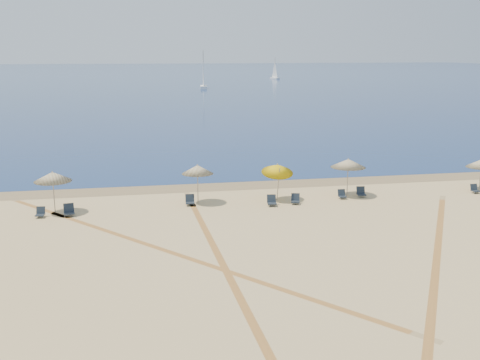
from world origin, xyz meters
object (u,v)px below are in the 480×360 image
Objects in this scene: umbrella_2 at (198,169)px; umbrella_3 at (277,169)px; umbrella_4 at (348,163)px; chair_5 at (295,199)px; sailboat_0 at (275,72)px; chair_6 at (342,195)px; sailboat_1 at (203,77)px; chair_8 at (475,189)px; chair_4 at (272,201)px; umbrella_1 at (53,177)px; chair_3 at (190,201)px; chair_7 at (361,192)px; chair_2 at (69,211)px; chair_1 at (40,213)px.

umbrella_2 is 5.10m from umbrella_3.
umbrella_4 reaches higher than chair_5.
sailboat_0 reaches higher than chair_5.
sailboat_1 is at bearing 88.25° from chair_6.
umbrella_3 is 1.03× the size of umbrella_4.
chair_8 is 113.37m from sailboat_1.
chair_4 is (-5.54, -1.54, -1.90)m from umbrella_4.
umbrella_4 is at bearing 2.35° from umbrella_1.
umbrella_1 reaches higher than chair_3.
umbrella_4 is 4.61m from chair_5.
chair_4 reaches higher than chair_5.
umbrella_2 is at bearing -119.46° from sailboat_0.
chair_7 is (10.79, -0.41, -1.87)m from umbrella_2.
chair_5 is (13.77, 0.16, -0.03)m from chair_2.
chair_1 is 1.05× the size of chair_8.
chair_5 is (15.38, 0.14, 0.02)m from chair_1.
umbrella_2 reaches higher than chair_5.
umbrella_3 is at bearing -173.19° from chair_7.
chair_5 is 0.10× the size of sailboat_0.
sailboat_1 is (-4.34, 113.26, 2.62)m from chair_8.
umbrella_4 is at bearing 158.91° from chair_7.
chair_1 is 8.87m from chair_3.
umbrella_2 is 4.21× the size of chair_8.
chair_6 is (18.02, 0.10, -1.95)m from umbrella_1.
chair_1 is at bearing -168.94° from chair_7.
chair_2 is 1.04× the size of chair_5.
umbrella_3 is at bearing 177.82° from chair_8.
sailboat_1 reaches higher than umbrella_3.
sailboat_0 is at bearing 77.31° from chair_3.
chair_5 is at bearing -167.21° from chair_6.
chair_5 is at bearing -87.98° from sailboat_1.
sailboat_0 reaches higher than chair_7.
chair_1 is 1.61m from chair_2.
chair_2 reaches higher than chair_3.
umbrella_2 is at bearing 41.69° from chair_3.
umbrella_3 is 162.75m from sailboat_0.
sailboat_0 reaches higher than chair_4.
sailboat_0 reaches higher than umbrella_2.
chair_6 is at bearing -116.20° from sailboat_0.
chair_7 is (5.69, -0.12, -1.80)m from umbrella_3.
umbrella_1 reaches higher than chair_1.
chair_2 is at bearing -168.62° from chair_7.
umbrella_3 is at bearing 67.57° from chair_4.
chair_4 is 6.44m from chair_7.
chair_6 is at bearing 178.78° from chair_8.
chair_3 is at bearing -177.42° from umbrella_4.
chair_3 is (-0.56, -0.44, -1.87)m from umbrella_2.
chair_4 is 0.94× the size of chair_5.
sailboat_0 is (25.74, 158.47, 1.92)m from chair_8.
umbrella_2 is at bearing -179.80° from umbrella_4.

